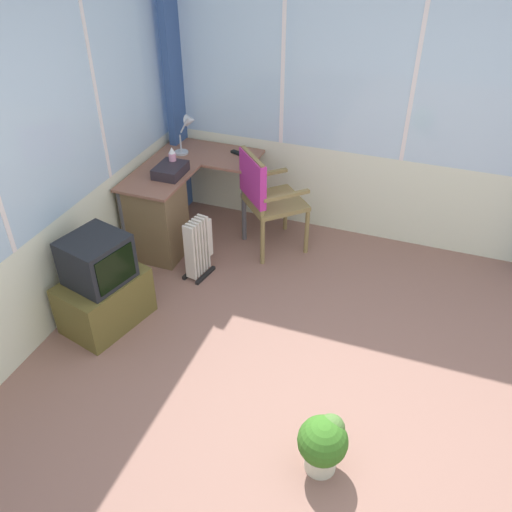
# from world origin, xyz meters

# --- Properties ---
(ground) EXTENTS (5.63, 5.45, 0.06)m
(ground) POSITION_xyz_m (0.00, 0.00, -0.03)
(ground) COLOR #886153
(east_window_panel) EXTENTS (0.07, 4.45, 2.79)m
(east_window_panel) POSITION_xyz_m (2.34, 0.00, 1.39)
(east_window_panel) COLOR silver
(east_window_panel) RESTS_ON ground
(curtain_corner) EXTENTS (0.27, 0.08, 2.69)m
(curtain_corner) POSITION_xyz_m (2.21, 2.12, 1.35)
(curtain_corner) COLOR #355288
(curtain_corner) RESTS_ON ground
(desk) EXTENTS (1.20, 0.94, 0.74)m
(desk) POSITION_xyz_m (1.39, 1.93, 0.40)
(desk) COLOR #885947
(desk) RESTS_ON ground
(desk_lamp) EXTENTS (0.22, 0.19, 0.36)m
(desk_lamp) POSITION_xyz_m (2.02, 1.92, 0.97)
(desk_lamp) COLOR #B2B7BC
(desk_lamp) RESTS_ON desk
(tv_remote) EXTENTS (0.09, 0.16, 0.02)m
(tv_remote) POSITION_xyz_m (2.11, 1.47, 0.75)
(tv_remote) COLOR black
(tv_remote) RESTS_ON desk
(spray_bottle) EXTENTS (0.06, 0.06, 0.22)m
(spray_bottle) POSITION_xyz_m (1.61, 1.88, 0.84)
(spray_bottle) COLOR pink
(spray_bottle) RESTS_ON desk
(paper_tray) EXTENTS (0.30, 0.23, 0.09)m
(paper_tray) POSITION_xyz_m (1.52, 1.86, 0.78)
(paper_tray) COLOR #2A2329
(paper_tray) RESTS_ON desk
(wooden_armchair) EXTENTS (0.68, 0.68, 0.96)m
(wooden_armchair) POSITION_xyz_m (1.74, 1.09, 0.61)
(wooden_armchair) COLOR olive
(wooden_armchair) RESTS_ON ground
(tv_on_stand) EXTENTS (0.73, 0.58, 0.77)m
(tv_on_stand) POSITION_xyz_m (0.38, 1.88, 0.34)
(tv_on_stand) COLOR brown
(tv_on_stand) RESTS_ON ground
(space_heater) EXTENTS (0.32, 0.21, 0.55)m
(space_heater) POSITION_xyz_m (1.19, 1.47, 0.28)
(space_heater) COLOR silver
(space_heater) RESTS_ON ground
(potted_plant) EXTENTS (0.29, 0.29, 0.39)m
(potted_plant) POSITION_xyz_m (-0.30, -0.01, 0.23)
(potted_plant) COLOR beige
(potted_plant) RESTS_ON ground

